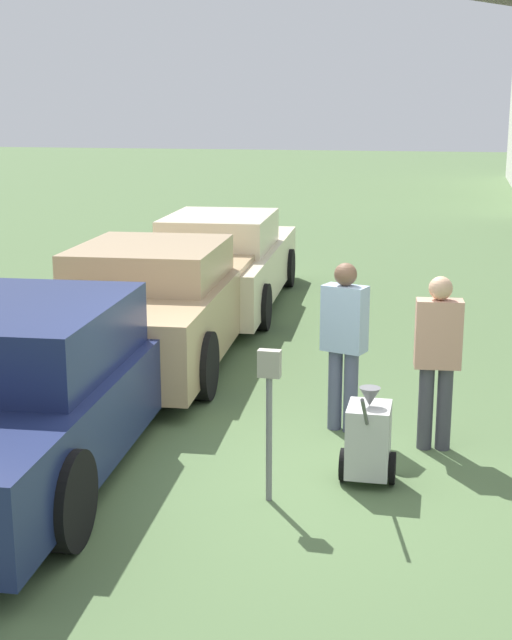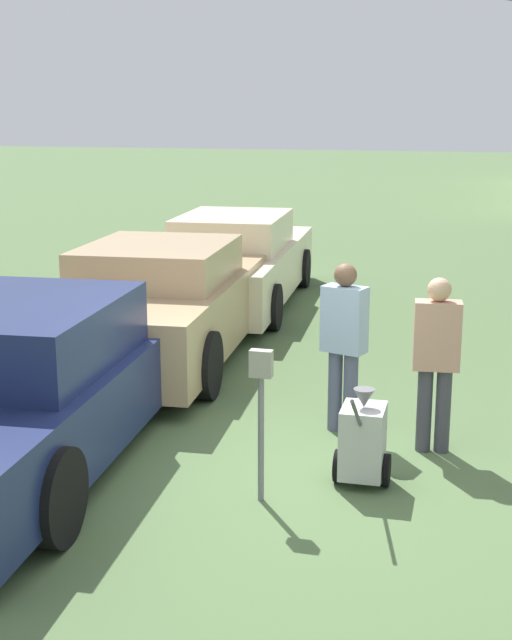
# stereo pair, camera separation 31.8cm
# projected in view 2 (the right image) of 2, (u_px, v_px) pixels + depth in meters

# --- Properties ---
(ground_plane) EXTENTS (120.00, 120.00, 0.00)m
(ground_plane) POSITION_uv_depth(u_px,v_px,m) (268.00, 478.00, 7.70)
(ground_plane) COLOR #4C663D
(parked_car_navy) EXTENTS (2.34, 5.36, 1.49)m
(parked_car_navy) POSITION_uv_depth(u_px,v_px,m) (28.00, 384.00, 8.05)
(parked_car_navy) COLOR #19234C
(parked_car_navy) RESTS_ON ground_plane
(parked_car_tan) EXTENTS (2.36, 5.07, 1.50)m
(parked_car_tan) POSITION_uv_depth(u_px,v_px,m) (163.00, 303.00, 11.26)
(parked_car_tan) COLOR tan
(parked_car_tan) RESTS_ON ground_plane
(parked_car_cream) EXTENTS (2.24, 5.32, 1.48)m
(parked_car_cream) POSITION_uv_depth(u_px,v_px,m) (235.00, 263.00, 14.34)
(parked_car_cream) COLOR beige
(parked_car_cream) RESTS_ON ground_plane
(parking_meter) EXTENTS (0.18, 0.09, 1.27)m
(parking_meter) POSITION_uv_depth(u_px,v_px,m) (261.00, 396.00, 7.07)
(parking_meter) COLOR slate
(parking_meter) RESTS_ON ground_plane
(person_worker) EXTENTS (0.47, 0.34, 1.68)m
(person_worker) POSITION_uv_depth(u_px,v_px,m) (344.00, 338.00, 8.61)
(person_worker) COLOR #515670
(person_worker) RESTS_ON ground_plane
(person_supervisor) EXTENTS (0.44, 0.26, 1.65)m
(person_supervisor) POSITION_uv_depth(u_px,v_px,m) (436.00, 355.00, 8.10)
(person_supervisor) COLOR #3F3F47
(person_supervisor) RESTS_ON ground_plane
(equipment_cart) EXTENTS (0.47, 0.99, 1.00)m
(equipment_cart) POSITION_uv_depth(u_px,v_px,m) (363.00, 441.00, 7.51)
(equipment_cart) COLOR #B2B2AD
(equipment_cart) RESTS_ON ground_plane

